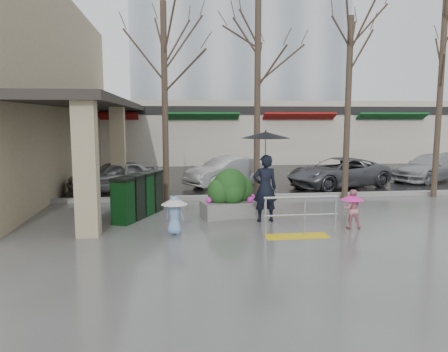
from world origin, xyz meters
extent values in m
plane|color=#51514F|center=(0.00, 0.00, 0.00)|extent=(120.00, 120.00, 0.00)
cube|color=black|center=(0.00, 22.00, 0.01)|extent=(120.00, 36.00, 0.01)
cube|color=gray|center=(0.00, 4.00, 0.07)|extent=(120.00, 0.30, 0.15)
cube|color=#2D2823|center=(-4.80, 8.00, 3.62)|extent=(2.80, 18.00, 0.25)
cube|color=tan|center=(-3.90, -0.50, 1.75)|extent=(0.55, 0.55, 3.50)
cube|color=tan|center=(-3.90, 6.00, 1.75)|extent=(0.55, 0.55, 3.50)
cube|color=beige|center=(2.00, 18.00, 2.00)|extent=(34.00, 6.00, 4.00)
cube|color=maroon|center=(-6.00, 15.10, 2.85)|extent=(4.50, 1.68, 0.87)
cube|color=#0F4C1E|center=(0.00, 15.10, 2.85)|extent=(4.50, 1.68, 0.87)
cube|color=maroon|center=(6.00, 15.10, 2.85)|extent=(4.50, 1.68, 0.87)
cube|color=#0F4C1E|center=(12.00, 15.10, 2.85)|extent=(4.50, 1.68, 0.87)
cube|color=black|center=(2.00, 15.10, 3.40)|extent=(34.00, 0.35, 0.50)
cube|color=#8C99A8|center=(4.00, 30.00, 12.50)|extent=(18.00, 12.00, 25.00)
cube|color=yellow|center=(1.30, -1.20, 0.01)|extent=(1.60, 0.50, 0.02)
cylinder|color=silver|center=(0.50, -1.20, 0.50)|extent=(0.05, 0.05, 1.00)
cylinder|color=silver|center=(1.50, -1.20, 0.50)|extent=(0.05, 0.05, 1.00)
cylinder|color=silver|center=(2.30, -1.20, 0.50)|extent=(0.05, 0.05, 1.00)
cylinder|color=silver|center=(1.40, -1.20, 1.00)|extent=(1.90, 0.06, 0.06)
cylinder|color=silver|center=(1.40, -1.20, 0.55)|extent=(1.90, 0.04, 0.04)
cylinder|color=#382B21|center=(-2.00, 3.60, 3.40)|extent=(0.22, 0.22, 6.80)
cylinder|color=#382B21|center=(1.20, 3.60, 3.50)|extent=(0.22, 0.22, 7.00)
cylinder|color=#382B21|center=(4.50, 3.60, 3.25)|extent=(0.22, 0.22, 6.50)
cylinder|color=#382B21|center=(8.00, 3.60, 3.60)|extent=(0.22, 0.22, 7.20)
imported|color=black|center=(0.84, 0.50, 0.96)|extent=(0.72, 0.48, 1.93)
cylinder|color=black|center=(0.84, 0.50, 1.96)|extent=(0.02, 0.02, 1.22)
cone|color=black|center=(0.84, 0.50, 2.48)|extent=(1.40, 1.40, 0.18)
sphere|color=black|center=(0.84, 0.50, 2.59)|extent=(0.05, 0.05, 0.05)
imported|color=#D1808F|center=(3.00, -0.57, 0.53)|extent=(0.59, 0.51, 1.06)
cylinder|color=black|center=(3.00, -0.57, 0.72)|extent=(0.02, 0.02, 0.46)
cone|color=#F226A8|center=(3.00, -0.57, 0.86)|extent=(0.62, 0.62, 0.18)
sphere|color=black|center=(3.00, -0.57, 0.97)|extent=(0.05, 0.05, 0.05)
imported|color=#729BCB|center=(-1.74, -0.65, 0.50)|extent=(0.55, 0.43, 0.99)
cylinder|color=black|center=(-1.74, -0.65, 0.73)|extent=(0.02, 0.02, 0.46)
cone|color=beige|center=(-1.74, -0.65, 0.87)|extent=(0.67, 0.67, 0.18)
sphere|color=black|center=(-1.74, -0.65, 0.98)|extent=(0.05, 0.05, 0.05)
cube|color=gray|center=(-0.07, 1.19, 0.23)|extent=(1.82, 1.18, 0.47)
ellipsoid|color=#183E14|center=(-0.07, 1.19, 0.93)|extent=(1.03, 0.92, 1.08)
sphere|color=#183E14|center=(-0.40, 1.10, 0.80)|extent=(0.74, 0.74, 0.74)
sphere|color=#183E14|center=(0.26, 1.33, 0.82)|extent=(0.78, 0.78, 0.78)
cube|color=black|center=(-3.17, 0.65, 0.60)|extent=(0.65, 0.65, 1.21)
cube|color=black|center=(-3.17, 0.65, 1.26)|extent=(0.70, 0.70, 0.09)
cube|color=black|center=(-2.92, 1.19, 0.60)|extent=(0.65, 0.65, 1.21)
cube|color=black|center=(-2.92, 1.19, 1.26)|extent=(0.70, 0.70, 0.09)
cube|color=#0C3513|center=(-2.66, 1.74, 0.60)|extent=(0.65, 0.65, 1.21)
cube|color=black|center=(-2.66, 1.74, 1.26)|extent=(0.70, 0.70, 0.09)
cube|color=black|center=(-2.41, 2.29, 0.60)|extent=(0.65, 0.65, 1.21)
cube|color=black|center=(-2.41, 2.29, 1.26)|extent=(0.70, 0.70, 0.09)
imported|color=#9FA0A4|center=(-4.07, 6.12, 0.63)|extent=(3.98, 2.66, 1.26)
imported|color=silver|center=(0.55, 7.19, 0.63)|extent=(3.93, 3.21, 1.26)
imported|color=#515258|center=(5.25, 6.21, 0.63)|extent=(4.97, 3.45, 1.26)
imported|color=#A9A9AE|center=(10.33, 7.53, 0.63)|extent=(4.68, 3.38, 1.26)
camera|label=1|loc=(-1.77, -11.58, 2.97)|focal=35.00mm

